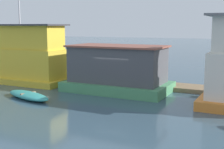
{
  "coord_description": "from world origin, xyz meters",
  "views": [
    {
      "loc": [
        9.04,
        -19.21,
        4.56
      ],
      "look_at": [
        0.0,
        -1.0,
        1.4
      ],
      "focal_mm": 50.0,
      "sensor_mm": 36.0,
      "label": 1
    }
  ],
  "objects": [
    {
      "name": "ground_plane",
      "position": [
        0.0,
        0.0,
        0.0
      ],
      "size": [
        200.0,
        200.0,
        0.0
      ],
      "primitive_type": "plane",
      "color": "#385160"
    },
    {
      "name": "dock_walkway",
      "position": [
        0.0,
        2.92,
        0.15
      ],
      "size": [
        33.8,
        2.14,
        0.3
      ],
      "primitive_type": "cube",
      "color": "#846B4C",
      "rests_on": "ground_plane"
    },
    {
      "name": "houseboat_yellow",
      "position": [
        -8.41,
        0.17,
        2.19
      ],
      "size": [
        7.31,
        3.28,
        9.17
      ],
      "color": "gold",
      "rests_on": "ground_plane"
    },
    {
      "name": "houseboat_green",
      "position": [
        -0.27,
        0.42,
        1.52
      ],
      "size": [
        7.3,
        4.13,
        3.24
      ],
      "color": "#4C9360",
      "rests_on": "ground_plane"
    },
    {
      "name": "dinghy_teal",
      "position": [
        -4.31,
        -4.27,
        0.21
      ],
      "size": [
        4.2,
        2.37,
        0.42
      ],
      "color": "teal",
      "rests_on": "ground_plane"
    }
  ]
}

